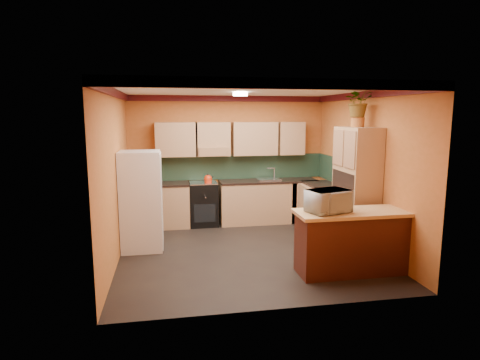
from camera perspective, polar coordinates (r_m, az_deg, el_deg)
name	(u,v)px	position (r m, az deg, el deg)	size (l,w,h in m)	color
room_shell	(245,128)	(6.85, 0.69, 7.47)	(4.24, 4.24, 2.72)	black
base_cabinets_back	(233,203)	(8.55, -1.04, -3.33)	(3.65, 0.60, 0.88)	tan
countertop_back	(233,182)	(8.46, -1.05, -0.28)	(3.65, 0.62, 0.04)	black
stove	(203,204)	(8.47, -5.23, -3.38)	(0.58, 0.58, 0.91)	black
kettle	(208,178)	(8.33, -4.57, 0.23)	(0.17, 0.17, 0.18)	red
sink	(268,179)	(8.61, 4.04, 0.10)	(0.48, 0.40, 0.03)	silver
base_cabinets_right	(321,206)	(8.45, 11.39, -3.65)	(0.60, 0.80, 0.88)	tan
countertop_right	(321,184)	(8.37, 11.49, -0.58)	(0.62, 0.80, 0.04)	black
fridge	(141,201)	(7.06, -13.89, -2.89)	(0.68, 0.66, 1.70)	white
pantry	(356,189)	(7.08, 16.15, -1.30)	(0.48, 0.90, 2.10)	tan
fern_pot	(358,122)	(7.01, 16.39, 7.89)	(0.22, 0.22, 0.16)	#AD6029
fern	(359,101)	(7.02, 16.52, 10.71)	(0.48, 0.41, 0.53)	tan
breakfast_bar	(359,243)	(6.20, 16.52, -8.60)	(1.80, 0.55, 0.88)	#441910
bar_top	(360,212)	(6.08, 16.72, -4.42)	(1.90, 0.65, 0.05)	#DCB86B
microwave	(328,201)	(5.83, 12.46, -2.94)	(0.58, 0.39, 0.32)	white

